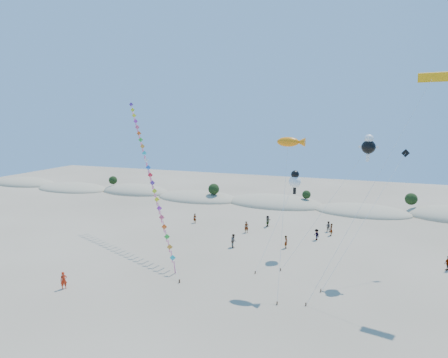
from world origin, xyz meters
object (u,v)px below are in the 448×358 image
fish_kite (291,142)px  parafoil_kite (431,81)px  kite_train (149,169)px  flyer_foreground (64,280)px

fish_kite → parafoil_kite: size_ratio=0.71×
kite_train → flyer_foreground: 17.41m
kite_train → parafoil_kite: size_ratio=0.93×
fish_kite → parafoil_kite: bearing=8.3°
kite_train → flyer_foreground: size_ratio=11.19×
fish_kite → kite_train: bearing=165.9°
fish_kite → flyer_foreground: (-20.19, -9.94, -13.34)m
parafoil_kite → flyer_foreground: size_ratio=11.97×
flyer_foreground → fish_kite: bearing=-28.1°
fish_kite → flyer_foreground: bearing=-153.8°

